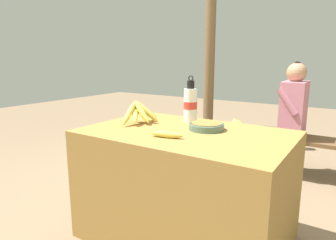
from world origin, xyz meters
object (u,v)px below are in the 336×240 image
loose_banana_front (167,134)px  support_post_near (210,56)px  seated_vendor (288,113)px  banana_bunch_ripe (140,112)px  water_bottle (190,104)px  wooden_bench (283,140)px  serving_bowl (206,126)px  banana_bunch_green (237,123)px

loose_banana_front → support_post_near: 2.23m
seated_vendor → support_post_near: support_post_near is taller
seated_vendor → banana_bunch_ripe: bearing=63.7°
banana_bunch_ripe → support_post_near: 1.92m
banana_bunch_ripe → seated_vendor: size_ratio=0.30×
loose_banana_front → seated_vendor: size_ratio=0.18×
water_bottle → support_post_near: support_post_near is taller
support_post_near → wooden_bench: bearing=-22.7°
banana_bunch_ripe → serving_bowl: bearing=8.5°
serving_bowl → loose_banana_front: bearing=-108.8°
serving_bowl → banana_bunch_green: size_ratio=0.65×
wooden_bench → banana_bunch_green: 0.47m
loose_banana_front → support_post_near: (-0.75, 2.06, 0.43)m
banana_bunch_green → banana_bunch_ripe: bearing=-95.9°
serving_bowl → seated_vendor: (0.20, 1.33, -0.10)m
seated_vendor → support_post_near: (-1.04, 0.45, 0.52)m
water_bottle → loose_banana_front: water_bottle is taller
serving_bowl → loose_banana_front: (-0.10, -0.28, -0.01)m
banana_bunch_ripe → banana_bunch_green: bearing=84.1°
wooden_bench → support_post_near: bearing=157.3°
wooden_bench → banana_bunch_green: size_ratio=5.58×
banana_bunch_ripe → loose_banana_front: banana_bunch_ripe is taller
water_bottle → seated_vendor: 1.25m
water_bottle → loose_banana_front: (0.10, -0.44, -0.10)m
serving_bowl → support_post_near: (-0.84, 1.78, 0.42)m
loose_banana_front → wooden_bench: size_ratio=0.10×
water_bottle → wooden_bench: size_ratio=0.17×
banana_bunch_ripe → wooden_bench: (0.61, 1.43, -0.43)m
loose_banana_front → wooden_bench: 1.71m
loose_banana_front → banana_bunch_green: 1.68m
banana_bunch_ripe → loose_banana_front: size_ratio=1.73×
banana_bunch_ripe → banana_bunch_green: 1.47m
water_bottle → seated_vendor: size_ratio=0.29×
banana_bunch_green → loose_banana_front: bearing=-82.9°
loose_banana_front → wooden_bench: loose_banana_front is taller
loose_banana_front → seated_vendor: (0.29, 1.61, -0.10)m
wooden_bench → water_bottle: bearing=-106.7°
serving_bowl → seated_vendor: 1.34m
serving_bowl → banana_bunch_green: serving_bowl is taller
water_bottle → seated_vendor: (0.40, 1.17, -0.20)m
seated_vendor → banana_bunch_green: 0.53m
loose_banana_front → wooden_bench: (0.26, 1.64, -0.38)m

